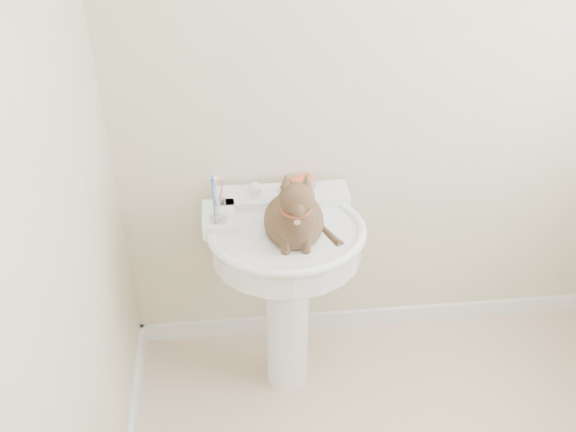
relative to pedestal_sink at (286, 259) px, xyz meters
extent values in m
cube|color=white|center=(0.45, 0.28, -0.61)|extent=(2.20, 0.02, 0.09)
cylinder|color=white|center=(0.00, -0.01, -0.34)|extent=(0.18, 0.18, 0.64)
cylinder|color=white|center=(0.00, -0.01, 0.08)|extent=(0.56, 0.56, 0.12)
ellipsoid|color=white|center=(0.00, -0.01, 0.02)|extent=(0.52, 0.45, 0.20)
torus|color=white|center=(0.00, -0.01, 0.14)|extent=(0.59, 0.59, 0.04)
cube|color=white|center=(0.00, 0.19, 0.15)|extent=(0.53, 0.14, 0.06)
cube|color=white|center=(-0.25, 0.08, 0.15)|extent=(0.12, 0.19, 0.06)
cylinder|color=silver|center=(0.00, 0.15, 0.20)|extent=(0.05, 0.05, 0.05)
cylinder|color=silver|center=(0.00, 0.10, 0.23)|extent=(0.04, 0.04, 0.14)
sphere|color=white|center=(-0.11, 0.17, 0.22)|extent=(0.06, 0.06, 0.06)
sphere|color=white|center=(0.11, 0.17, 0.22)|extent=(0.06, 0.06, 0.06)
cube|color=#D54F2B|center=(0.09, 0.24, 0.19)|extent=(0.10, 0.08, 0.03)
cylinder|color=silver|center=(-0.25, 0.03, 0.18)|extent=(0.07, 0.07, 0.01)
cylinder|color=white|center=(-0.25, 0.03, 0.23)|extent=(0.06, 0.06, 0.09)
cylinder|color=blue|center=(-0.26, 0.03, 0.28)|extent=(0.01, 0.01, 0.17)
cylinder|color=white|center=(-0.25, 0.03, 0.28)|extent=(0.01, 0.01, 0.17)
cylinder|color=pink|center=(-0.23, 0.03, 0.28)|extent=(0.01, 0.01, 0.17)
ellipsoid|color=brown|center=(0.02, -0.03, 0.20)|extent=(0.22, 0.25, 0.20)
ellipsoid|color=brown|center=(0.02, -0.12, 0.26)|extent=(0.14, 0.13, 0.18)
ellipsoid|color=brown|center=(0.02, -0.15, 0.38)|extent=(0.12, 0.11, 0.11)
cone|color=brown|center=(-0.01, -0.13, 0.43)|extent=(0.04, 0.04, 0.05)
cone|color=brown|center=(0.06, -0.13, 0.43)|extent=(0.04, 0.04, 0.05)
cylinder|color=brown|center=(0.14, -0.01, 0.13)|extent=(0.03, 0.03, 0.23)
torus|color=maroon|center=(0.02, -0.14, 0.32)|extent=(0.10, 0.10, 0.01)
camera|label=1|loc=(-0.20, -2.00, 1.61)|focal=42.00mm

